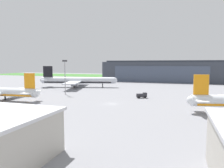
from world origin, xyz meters
TOP-DOWN VIEW (x-y plane):
  - ground_plane at (0.00, 0.00)m, footprint 440.00×440.00m
  - grass_field_strip at (0.00, 168.93)m, footprint 440.00×56.00m
  - maintenance_hangar at (9.19, 106.75)m, footprint 94.22×28.46m
  - airliner_far_left at (-36.69, 45.57)m, footprint 47.43×41.80m
  - ops_van at (8.66, 16.62)m, footprint 4.68×3.31m
  - apron_light_mast at (-28.25, 15.63)m, footprint 2.40×0.50m

SIDE VIEW (x-z plane):
  - ground_plane at x=0.00m, z-range 0.00..0.00m
  - grass_field_strip at x=0.00m, z-range 0.00..0.08m
  - ops_van at x=8.66m, z-range 0.04..2.35m
  - airliner_far_left at x=-36.69m, z-range -2.38..10.90m
  - maintenance_hangar at x=9.19m, z-range -0.46..16.95m
  - apron_light_mast at x=-28.25m, z-range 1.58..18.14m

